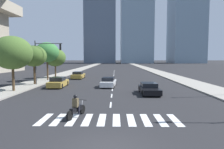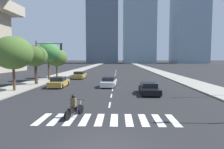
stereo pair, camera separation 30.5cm
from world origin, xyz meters
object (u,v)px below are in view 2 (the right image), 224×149
object	(u,v)px
sedan_white_2	(109,82)
street_tree_nearest	(13,53)
sedan_black_0	(149,89)
street_tree_second	(35,56)
street_tree_fourth	(57,58)
sedan_gold_1	(79,75)
street_tree_third	(48,52)
motorcycle_lead	(74,108)
sedan_gold_3	(59,82)
traffic_signal_far	(46,55)

from	to	relation	value
sedan_white_2	street_tree_nearest	world-z (taller)	street_tree_nearest
sedan_black_0	street_tree_nearest	xyz separation A→B (m)	(-15.07, 0.95, 3.84)
street_tree_second	street_tree_fourth	xyz separation A→B (m)	(0.00, 9.97, -0.15)
sedan_black_0	sedan_gold_1	world-z (taller)	sedan_gold_1
street_tree_third	street_tree_second	bearing A→B (deg)	-90.00
street_tree_second	street_tree_fourth	world-z (taller)	street_tree_fourth
motorcycle_lead	sedan_white_2	bearing A→B (deg)	12.19
street_tree_third	sedan_black_0	bearing A→B (deg)	-39.47
sedan_white_2	street_tree_second	xyz separation A→B (m)	(-10.55, 1.56, 3.50)
motorcycle_lead	sedan_gold_1	xyz separation A→B (m)	(-4.47, 24.83, 0.04)
sedan_white_2	street_tree_second	size ratio (longest dim) A/B	0.81
sedan_white_2	sedan_gold_3	world-z (taller)	sedan_gold_3
street_tree_fourth	sedan_gold_3	bearing A→B (deg)	-71.82
motorcycle_lead	sedan_white_2	size ratio (longest dim) A/B	0.49
sedan_gold_1	street_tree_second	bearing A→B (deg)	155.12
traffic_signal_far	street_tree_second	bearing A→B (deg)	164.99
street_tree_fourth	street_tree_third	bearing A→B (deg)	-90.00
sedan_gold_3	street_tree_nearest	distance (m)	6.74
sedan_gold_1	street_tree_third	size ratio (longest dim) A/B	0.72
sedan_black_0	sedan_white_2	size ratio (longest dim) A/B	1.00
sedan_black_0	sedan_white_2	distance (m)	7.00
motorcycle_lead	street_tree_fourth	distance (m)	27.27
motorcycle_lead	sedan_white_2	xyz separation A→B (m)	(1.59, 14.00, 0.01)
sedan_gold_3	street_tree_second	world-z (taller)	street_tree_second
sedan_gold_1	street_tree_fourth	size ratio (longest dim) A/B	0.82
sedan_white_2	street_tree_third	bearing A→B (deg)	61.43
sedan_black_0	motorcycle_lead	bearing A→B (deg)	-35.46
sedan_white_2	street_tree_nearest	distance (m)	12.04
sedan_gold_1	street_tree_nearest	bearing A→B (deg)	164.54
traffic_signal_far	street_tree_nearest	size ratio (longest dim) A/B	0.99
sedan_white_2	motorcycle_lead	bearing A→B (deg)	178.80
street_tree_third	sedan_gold_1	bearing A→B (deg)	39.90
traffic_signal_far	street_tree_third	size ratio (longest dim) A/B	0.96
sedan_black_0	traffic_signal_far	world-z (taller)	traffic_signal_far
sedan_gold_1	street_tree_fourth	xyz separation A→B (m)	(-4.49, 0.70, 3.32)
sedan_gold_1	traffic_signal_far	xyz separation A→B (m)	(-2.75, -9.73, 3.64)
street_tree_fourth	street_tree_nearest	bearing A→B (deg)	-90.00
sedan_gold_1	traffic_signal_far	distance (m)	10.75
street_tree_second	sedan_gold_3	bearing A→B (deg)	-26.66
sedan_white_2	street_tree_fourth	size ratio (longest dim) A/B	0.80
street_tree_second	sedan_black_0	bearing A→B (deg)	-24.60
street_tree_fourth	sedan_black_0	bearing A→B (deg)	-48.22
sedan_white_2	street_tree_nearest	xyz separation A→B (m)	(-10.55, -4.39, 3.80)
street_tree_nearest	traffic_signal_far	bearing A→B (deg)	72.36
sedan_white_2	traffic_signal_far	xyz separation A→B (m)	(-8.81, 1.10, 3.67)
sedan_gold_1	sedan_white_2	size ratio (longest dim) A/B	1.03
sedan_black_0	traffic_signal_far	bearing A→B (deg)	-116.02
street_tree_third	motorcycle_lead	bearing A→B (deg)	-66.97
sedan_black_0	traffic_signal_far	distance (m)	15.26
traffic_signal_far	sedan_black_0	bearing A→B (deg)	-25.76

